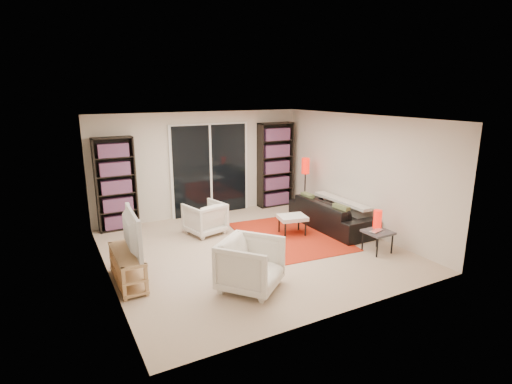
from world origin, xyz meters
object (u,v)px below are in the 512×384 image
sofa (331,214)px  floor_lamp (305,172)px  armchair_front (251,265)px  side_table (378,234)px  ottoman (292,218)px  tv_stand (128,267)px  bookshelf_right (275,165)px  armchair_back (205,218)px  bookshelf_left (116,184)px

sofa → floor_lamp: (0.08, 1.10, 0.71)m
armchair_front → side_table: armchair_front is taller
floor_lamp → side_table: bearing=-94.2°
side_table → sofa: bearing=85.8°
ottoman → floor_lamp: floor_lamp is taller
tv_stand → side_table: size_ratio=2.50×
bookshelf_right → floor_lamp: bearing=-75.8°
floor_lamp → ottoman: bearing=-134.5°
armchair_front → bookshelf_right: bearing=14.9°
armchair_back → side_table: (2.39, -2.40, 0.03)m
tv_stand → ottoman: tv_stand is taller
bookshelf_left → floor_lamp: (4.09, -0.95, 0.04)m
ottoman → side_table: 1.72m
bookshelf_left → tv_stand: bookshelf_left is taller
tv_stand → armchair_back: armchair_back is taller
tv_stand → side_table: bearing=-12.0°
bookshelf_left → ottoman: (3.04, -2.02, -0.63)m
bookshelf_left → sofa: bearing=-27.1°
armchair_front → side_table: 2.67m
bookshelf_right → ottoman: 2.28m
armchair_front → side_table: (2.67, 0.15, -0.03)m
ottoman → side_table: size_ratio=1.36×
bookshelf_left → side_table: size_ratio=4.28×
tv_stand → ottoman: size_ratio=1.84×
bookshelf_right → tv_stand: 4.99m
tv_stand → floor_lamp: 4.78m
armchair_front → floor_lamp: (2.86, 2.71, 0.64)m
armchair_front → sofa: bearing=-9.5°
sofa → armchair_front: (-2.77, -1.61, 0.08)m
tv_stand → sofa: 4.37m
tv_stand → armchair_front: armchair_front is taller
floor_lamp → armchair_back: bearing=-176.5°
armchair_back → armchair_front: bearing=70.1°
tv_stand → armchair_back: size_ratio=1.59×
ottoman → sofa: bearing=-2.1°
bookshelf_right → bookshelf_left: bearing=180.0°
bookshelf_right → armchair_front: (-2.62, -3.66, -0.67)m
bookshelf_right → ottoman: size_ratio=3.38×
sofa → side_table: (-0.11, -1.46, 0.05)m
bookshelf_right → side_table: bookshelf_right is taller
tv_stand → armchair_back: 2.37m
armchair_back → bookshelf_right: bearing=-168.3°
bookshelf_right → floor_lamp: 0.98m
armchair_back → side_table: 3.39m
armchair_back → armchair_front: (-0.28, -2.55, 0.06)m
bookshelf_right → sofa: (0.16, -2.05, -0.75)m
sofa → ottoman: size_ratio=3.34×
bookshelf_left → armchair_back: bookshelf_left is taller
side_table → bookshelf_right: bearing=90.8°
side_table → tv_stand: bearing=168.0°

